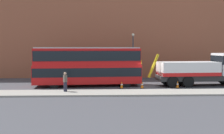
% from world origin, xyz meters
% --- Properties ---
extents(ground_plane, '(120.00, 120.00, 0.00)m').
position_xyz_m(ground_plane, '(0.00, 0.00, 0.00)').
color(ground_plane, '#424247').
extents(near_kerb, '(60.00, 2.80, 0.15)m').
position_xyz_m(near_kerb, '(0.00, -4.20, 0.07)').
color(near_kerb, gray).
rests_on(near_kerb, ground_plane).
extents(building_facade, '(60.00, 1.50, 16.00)m').
position_xyz_m(building_facade, '(0.00, 7.99, 8.07)').
color(building_facade, '#935138').
rests_on(building_facade, ground_plane).
extents(recovery_tow_truck, '(10.22, 3.29, 3.67)m').
position_xyz_m(recovery_tow_truck, '(5.89, 0.27, 1.76)').
color(recovery_tow_truck, '#2D2D2D').
rests_on(recovery_tow_truck, ground_plane).
extents(double_decker_bus, '(11.17, 3.35, 4.06)m').
position_xyz_m(double_decker_bus, '(-6.41, 0.23, 2.23)').
color(double_decker_bus, red).
rests_on(double_decker_bus, ground_plane).
extents(pedestrian_onlooker, '(0.41, 0.47, 1.71)m').
position_xyz_m(pedestrian_onlooker, '(-8.15, -3.82, 0.99)').
color(pedestrian_onlooker, '#232333').
rests_on(pedestrian_onlooker, near_kerb).
extents(traffic_cone_near_bus, '(0.36, 0.36, 0.72)m').
position_xyz_m(traffic_cone_near_bus, '(-2.98, -1.43, 0.34)').
color(traffic_cone_near_bus, orange).
rests_on(traffic_cone_near_bus, ground_plane).
extents(traffic_cone_midway, '(0.36, 0.36, 0.72)m').
position_xyz_m(traffic_cone_midway, '(-0.96, -1.49, 0.34)').
color(traffic_cone_midway, orange).
rests_on(traffic_cone_midway, ground_plane).
extents(traffic_cone_near_truck, '(0.36, 0.36, 0.72)m').
position_xyz_m(traffic_cone_near_truck, '(2.61, -1.39, 0.34)').
color(traffic_cone_near_truck, orange).
rests_on(traffic_cone_near_truck, ground_plane).
extents(street_lamp, '(0.36, 0.36, 5.83)m').
position_xyz_m(street_lamp, '(-1.01, 5.80, 3.47)').
color(street_lamp, '#38383D').
rests_on(street_lamp, ground_plane).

